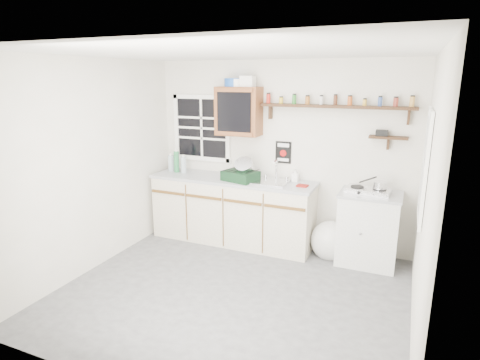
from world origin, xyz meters
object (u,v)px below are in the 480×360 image
Objects in this scene: main_cabinet at (232,210)px; upper_cabinet at (239,111)px; dish_rack at (242,173)px; hotplate at (368,191)px; spice_shelf at (335,106)px; right_cabinet at (368,228)px.

main_cabinet is 1.37m from upper_cabinet.
hotplate is at bearing 17.69° from dish_rack.
upper_cabinet reaches higher than dish_rack.
dish_rack reaches higher than hotplate.
spice_shelf is at bearing 28.99° from dish_rack.
main_cabinet is 1.21× the size of spice_shelf.
hotplate is (1.80, 0.01, 0.48)m from main_cabinet.
spice_shelf is (-0.52, 0.19, 1.47)m from right_cabinet.
spice_shelf reaches higher than hotplate.
upper_cabinet is at bearing -176.90° from spice_shelf.
dish_rack is 0.93× the size of hotplate.
right_cabinet is 1.67× the size of hotplate.
hotplate is (-0.04, -0.02, 0.49)m from right_cabinet.
hotplate is at bearing 0.17° from main_cabinet.
spice_shelf reaches higher than main_cabinet.
upper_cabinet reaches higher than right_cabinet.
dish_rack is (-1.66, -0.10, 0.57)m from right_cabinet.
upper_cabinet is 1.98m from hotplate.
dish_rack is at bearing -165.98° from spice_shelf.
dish_rack reaches higher than main_cabinet.
right_cabinet is 0.48× the size of spice_shelf.
dish_rack is 1.63m from hotplate.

